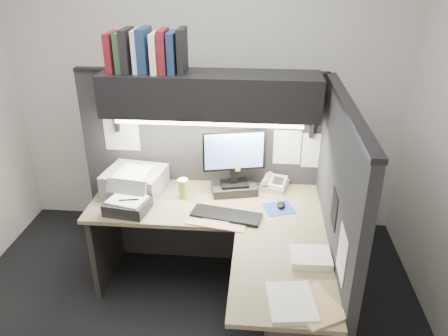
{
  "coord_description": "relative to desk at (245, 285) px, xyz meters",
  "views": [
    {
      "loc": [
        0.49,
        -2.24,
        2.37
      ],
      "look_at": [
        0.25,
        0.51,
        1.04
      ],
      "focal_mm": 35.0,
      "sensor_mm": 36.0,
      "label": 1
    }
  ],
  "objects": [
    {
      "name": "monitor",
      "position": [
        -0.12,
        0.73,
        0.49
      ],
      "size": [
        0.47,
        0.28,
        0.51
      ],
      "rotation": [
        0.0,
        0.0,
        0.23
      ],
      "color": "black",
      "rests_on": "desk"
    },
    {
      "name": "paper_stack_a",
      "position": [
        0.39,
        -0.08,
        0.31
      ],
      "size": [
        0.25,
        0.21,
        0.05
      ],
      "primitive_type": "cube",
      "rotation": [
        0.0,
        0.0,
        0.03
      ],
      "color": "white",
      "rests_on": "desk"
    },
    {
      "name": "task_light_tube",
      "position": [
        -0.3,
        0.61,
        0.89
      ],
      "size": [
        1.32,
        0.04,
        0.04
      ],
      "primitive_type": "cylinder",
      "rotation": [
        0.0,
        1.57,
        0.0
      ],
      "color": "white",
      "rests_on": "overhead_shelf"
    },
    {
      "name": "pinned_papers",
      "position": [
        -0.0,
        0.56,
        0.61
      ],
      "size": [
        1.76,
        1.31,
        0.51
      ],
      "color": "white",
      "rests_on": "partition_back"
    },
    {
      "name": "open_folder",
      "position": [
        -0.2,
        0.34,
        0.29
      ],
      "size": [
        0.45,
        0.34,
        0.01
      ],
      "primitive_type": "cube",
      "rotation": [
        0.0,
        0.0,
        -0.19
      ],
      "color": "tan",
      "rests_on": "desk"
    },
    {
      "name": "floor",
      "position": [
        -0.43,
        0.0,
        -0.44
      ],
      "size": [
        3.5,
        3.5,
        0.0
      ],
      "primitive_type": "plane",
      "color": "black",
      "rests_on": "ground"
    },
    {
      "name": "mousepad",
      "position": [
        0.22,
        0.51,
        0.29
      ],
      "size": [
        0.25,
        0.24,
        0.0
      ],
      "primitive_type": "cube",
      "rotation": [
        0.0,
        0.0,
        0.34
      ],
      "color": "navy",
      "rests_on": "desk"
    },
    {
      "name": "desk",
      "position": [
        0.0,
        0.0,
        0.0
      ],
      "size": [
        1.7,
        1.53,
        0.73
      ],
      "color": "#7D6E4F",
      "rests_on": "floor"
    },
    {
      "name": "printer",
      "position": [
        -0.89,
        0.69,
        0.37
      ],
      "size": [
        0.48,
        0.43,
        0.17
      ],
      "primitive_type": "cube",
      "rotation": [
        0.0,
        0.0,
        -0.14
      ],
      "color": "gray",
      "rests_on": "desk"
    },
    {
      "name": "mouse",
      "position": [
        0.24,
        0.53,
        0.31
      ],
      "size": [
        0.07,
        0.1,
        0.04
      ],
      "primitive_type": "ellipsoid",
      "rotation": [
        0.0,
        0.0,
        -0.14
      ],
      "color": "black",
      "rests_on": "mousepad"
    },
    {
      "name": "wall_back",
      "position": [
        -0.43,
        1.5,
        0.91
      ],
      "size": [
        3.5,
        0.04,
        2.7
      ],
      "primitive_type": "cube",
      "color": "silver",
      "rests_on": "floor"
    },
    {
      "name": "notebook_stack",
      "position": [
        -0.86,
        0.38,
        0.33
      ],
      "size": [
        0.32,
        0.28,
        0.09
      ],
      "primitive_type": "cube",
      "rotation": [
        0.0,
        0.0,
        -0.15
      ],
      "color": "black",
      "rests_on": "desk"
    },
    {
      "name": "partition_right",
      "position": [
        0.55,
        0.18,
        0.36
      ],
      "size": [
        0.06,
        1.5,
        1.6
      ],
      "primitive_type": "cube",
      "color": "black",
      "rests_on": "floor"
    },
    {
      "name": "overhead_shelf",
      "position": [
        -0.3,
        0.75,
        1.06
      ],
      "size": [
        1.55,
        0.34,
        0.3
      ],
      "primitive_type": "cube",
      "color": "black",
      "rests_on": "partition_back"
    },
    {
      "name": "coffee_cup",
      "position": [
        -0.5,
        0.61,
        0.36
      ],
      "size": [
        0.08,
        0.08,
        0.14
      ],
      "primitive_type": "cylinder",
      "rotation": [
        0.0,
        0.0,
        0.14
      ],
      "color": "#C8C850",
      "rests_on": "desk"
    },
    {
      "name": "telephone",
      "position": [
        0.19,
        0.82,
        0.33
      ],
      "size": [
        0.24,
        0.25,
        0.08
      ],
      "primitive_type": "cube",
      "rotation": [
        0.0,
        0.0,
        -0.28
      ],
      "color": "tan",
      "rests_on": "desk"
    },
    {
      "name": "partition_back",
      "position": [
        -0.4,
        0.93,
        0.36
      ],
      "size": [
        1.9,
        0.06,
        1.6
      ],
      "primitive_type": "cube",
      "color": "black",
      "rests_on": "floor"
    },
    {
      "name": "keyboard",
      "position": [
        -0.15,
        0.37,
        0.3
      ],
      "size": [
        0.51,
        0.26,
        0.02
      ],
      "primitive_type": "cube",
      "rotation": [
        0.0,
        0.0,
        -0.2
      ],
      "color": "black",
      "rests_on": "desk"
    },
    {
      "name": "manila_stack",
      "position": [
        0.38,
        -0.47,
        0.3
      ],
      "size": [
        0.34,
        0.36,
        0.02
      ],
      "primitive_type": "cube",
      "rotation": [
        0.0,
        0.0,
        0.51
      ],
      "color": "tan",
      "rests_on": "desk"
    },
    {
      "name": "binder_row",
      "position": [
        -0.73,
        0.75,
        1.35
      ],
      "size": [
        0.54,
        0.25,
        0.3
      ],
      "color": "maroon",
      "rests_on": "overhead_shelf"
    },
    {
      "name": "paper_stack_b",
      "position": [
        0.26,
        -0.46,
        0.3
      ],
      "size": [
        0.28,
        0.33,
        0.03
      ],
      "primitive_type": "cube",
      "rotation": [
        0.0,
        0.0,
        0.13
      ],
      "color": "white",
      "rests_on": "desk"
    }
  ]
}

